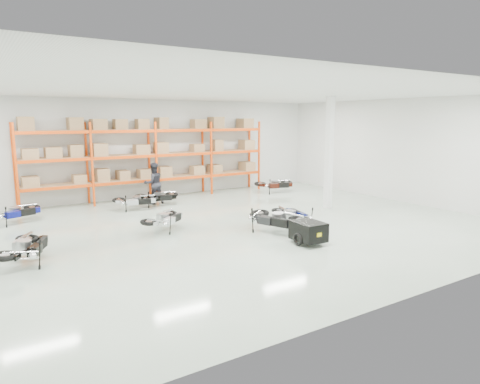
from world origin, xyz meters
TOP-DOWN VIEW (x-y plane):
  - room at (0.00, 0.00)m, footprint 18.00×18.00m
  - pallet_rack at (-0.00, 6.45)m, footprint 11.28×0.98m
  - structural_column at (5.20, 0.50)m, footprint 0.25×0.25m
  - moto_blue_centre at (2.05, -1.13)m, footprint 1.20×1.81m
  - moto_silver_left at (-1.81, 0.75)m, footprint 1.76×1.62m
  - moto_black_far_left at (-6.06, -0.47)m, footprint 1.55×1.97m
  - moto_touring_right at (1.08, -1.40)m, footprint 1.48×2.08m
  - trailer at (1.08, -3.00)m, footprint 0.83×1.58m
  - moto_back_a at (-5.89, 4.49)m, footprint 1.84×1.28m
  - moto_back_b at (-1.53, 4.44)m, footprint 1.70×1.11m
  - moto_back_c at (-0.50, 4.74)m, footprint 1.71×1.07m
  - moto_back_d at (5.69, 4.71)m, footprint 1.89×1.25m
  - person_back at (-0.45, 5.25)m, footprint 0.87×0.68m

SIDE VIEW (x-z plane):
  - trailer at x=1.08m, z-range 0.06..0.72m
  - moto_back_b at x=-1.53m, z-range -0.03..0.99m
  - moto_back_c at x=-0.50m, z-range -0.03..1.00m
  - moto_silver_left at x=-1.81m, z-range -0.03..1.01m
  - moto_blue_centre at x=2.05m, z-range -0.03..1.04m
  - moto_back_a at x=-5.89m, z-range -0.03..1.05m
  - moto_back_d at x=5.69m, z-range -0.03..1.09m
  - moto_black_far_left at x=-6.06m, z-range -0.03..1.11m
  - moto_touring_right at x=1.08m, z-range -0.03..1.18m
  - person_back at x=-0.45m, z-range 0.00..1.78m
  - room at x=0.00m, z-range -6.75..11.25m
  - structural_column at x=5.20m, z-range 0.00..4.50m
  - pallet_rack at x=0.00m, z-range 0.45..4.07m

